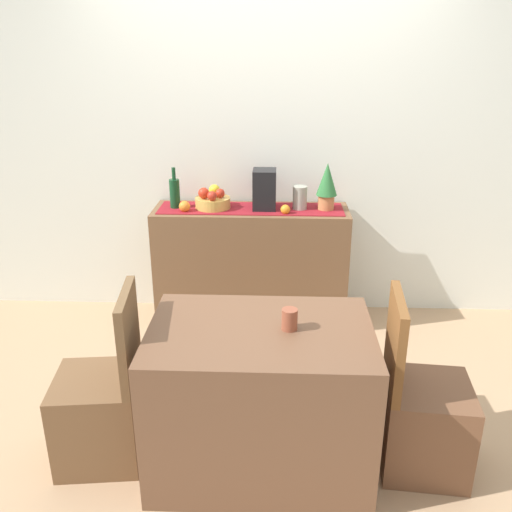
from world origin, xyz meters
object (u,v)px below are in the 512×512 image
at_px(chair_near_window, 102,411).
at_px(dining_table, 260,397).
at_px(ceramic_vase, 300,198).
at_px(chair_by_corner, 422,419).
at_px(coffee_cup, 290,319).
at_px(fruit_bowl, 213,203).
at_px(coffee_maker, 264,190).
at_px(wine_bottle, 175,193).
at_px(potted_plant, 327,185).
at_px(sideboard_console, 251,266).

bearing_deg(chair_near_window, dining_table, -0.13).
distance_m(ceramic_vase, chair_by_corner, 1.74).
xyz_separation_m(coffee_cup, chair_by_corner, (0.65, -0.01, -0.52)).
height_order(ceramic_vase, chair_near_window, ceramic_vase).
bearing_deg(chair_near_window, ceramic_vase, 56.13).
relative_size(ceramic_vase, chair_by_corner, 0.19).
bearing_deg(chair_near_window, fruit_bowl, 75.24).
bearing_deg(coffee_maker, dining_table, -89.08).
relative_size(dining_table, chair_by_corner, 1.15).
bearing_deg(coffee_cup, wine_bottle, 117.73).
height_order(wine_bottle, coffee_maker, wine_bottle).
bearing_deg(fruit_bowl, coffee_maker, 0.00).
height_order(fruit_bowl, coffee_cup, fruit_bowl).
bearing_deg(coffee_maker, potted_plant, 0.00).
bearing_deg(fruit_bowl, sideboard_console, 0.00).
relative_size(ceramic_vase, coffee_cup, 1.68).
bearing_deg(wine_bottle, chair_near_window, -94.90).
xyz_separation_m(coffee_cup, chair_near_window, (-0.91, -0.01, -0.52)).
distance_m(wine_bottle, dining_table, 1.74).
distance_m(sideboard_console, wine_bottle, 0.76).
bearing_deg(dining_table, chair_by_corner, 0.11).
bearing_deg(sideboard_console, dining_table, -85.48).
bearing_deg(wine_bottle, coffee_cup, -62.27).
relative_size(sideboard_console, wine_bottle, 4.73).
relative_size(fruit_bowl, potted_plant, 0.74).
relative_size(fruit_bowl, chair_near_window, 0.27).
bearing_deg(potted_plant, fruit_bowl, 180.00).
bearing_deg(ceramic_vase, wine_bottle, 180.00).
xyz_separation_m(potted_plant, chair_near_window, (-1.19, -1.50, -0.78)).
xyz_separation_m(sideboard_console, fruit_bowl, (-0.27, 0.00, 0.48)).
xyz_separation_m(wine_bottle, coffee_maker, (0.63, -0.00, 0.03)).
bearing_deg(chair_by_corner, wine_bottle, 133.78).
distance_m(coffee_maker, coffee_cup, 1.51).
xyz_separation_m(ceramic_vase, coffee_cup, (-0.09, -1.49, -0.16)).
xyz_separation_m(fruit_bowl, potted_plant, (0.79, 0.00, 0.14)).
height_order(wine_bottle, potted_plant, potted_plant).
height_order(fruit_bowl, chair_by_corner, fruit_bowl).
xyz_separation_m(fruit_bowl, chair_by_corner, (1.17, -1.50, -0.64)).
height_order(fruit_bowl, dining_table, fruit_bowl).
xyz_separation_m(ceramic_vase, chair_by_corner, (0.56, -1.50, -0.68)).
relative_size(wine_bottle, potted_plant, 0.88).
bearing_deg(wine_bottle, coffee_maker, -0.00).
bearing_deg(ceramic_vase, coffee_cup, -93.53).
xyz_separation_m(sideboard_console, wine_bottle, (-0.53, 0.00, 0.54)).
height_order(potted_plant, chair_near_window, potted_plant).
height_order(coffee_maker, ceramic_vase, coffee_maker).
relative_size(sideboard_console, chair_near_window, 1.53).
bearing_deg(chair_by_corner, sideboard_console, 121.01).
height_order(coffee_cup, chair_near_window, chair_near_window).
distance_m(coffee_maker, potted_plant, 0.43).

